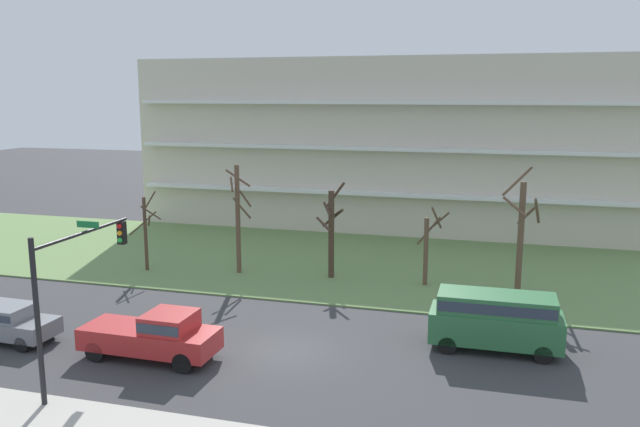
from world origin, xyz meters
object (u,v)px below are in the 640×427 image
at_px(sedan_gray_center_right, 5,321).
at_px(traffic_signal_mast, 73,276).
at_px(tree_left, 238,216).
at_px(tree_far_right, 521,232).
at_px(tree_right, 428,246).
at_px(van_green_near_left, 496,317).
at_px(tree_center, 331,230).
at_px(pickup_red_center_left, 155,334).
at_px(tree_far_left, 146,230).

relative_size(sedan_gray_center_right, traffic_signal_mast, 0.77).
relative_size(tree_left, tree_far_right, 0.96).
bearing_deg(tree_right, van_green_near_left, -66.02).
distance_m(tree_center, sedan_gray_center_right, 16.80).
relative_size(pickup_red_center_left, sedan_gray_center_right, 1.22).
distance_m(tree_right, sedan_gray_center_right, 20.63).
bearing_deg(tree_center, tree_far_left, -172.48).
height_order(tree_far_left, van_green_near_left, tree_far_left).
relative_size(tree_left, tree_center, 1.16).
bearing_deg(sedan_gray_center_right, van_green_near_left, 14.32).
xyz_separation_m(tree_left, sedan_gray_center_right, (-5.54, -12.10, -2.53)).
height_order(tree_right, tree_far_right, tree_far_right).
distance_m(tree_far_right, traffic_signal_mast, 21.64).
bearing_deg(pickup_red_center_left, van_green_near_left, 20.18).
distance_m(tree_left, tree_right, 10.75).
xyz_separation_m(tree_left, van_green_near_left, (14.32, -7.60, -2.01)).
height_order(pickup_red_center_left, traffic_signal_mast, traffic_signal_mast).
bearing_deg(traffic_signal_mast, tree_center, 70.95).
bearing_deg(pickup_red_center_left, sedan_gray_center_right, -179.25).
xyz_separation_m(tree_far_right, van_green_near_left, (-1.08, -8.02, -1.92)).
xyz_separation_m(tree_left, tree_center, (5.32, 0.57, -0.62)).
bearing_deg(tree_far_right, tree_left, -178.42).
bearing_deg(tree_far_right, tree_right, 177.94).
height_order(tree_far_right, traffic_signal_mast, tree_far_right).
height_order(tree_center, van_green_near_left, tree_center).
height_order(tree_far_left, tree_right, tree_far_left).
relative_size(tree_left, pickup_red_center_left, 1.16).
distance_m(van_green_near_left, sedan_gray_center_right, 20.36).
xyz_separation_m(tree_left, traffic_signal_mast, (0.02, -14.79, 0.59)).
height_order(tree_far_left, sedan_gray_center_right, tree_far_left).
xyz_separation_m(van_green_near_left, pickup_red_center_left, (-12.79, -4.50, -0.38)).
distance_m(tree_left, tree_center, 5.39).
xyz_separation_m(tree_right, tree_far_right, (4.72, -0.17, 1.08)).
xyz_separation_m(sedan_gray_center_right, traffic_signal_mast, (5.56, -2.69, 3.12)).
height_order(tree_center, sedan_gray_center_right, tree_center).
bearing_deg(sedan_gray_center_right, tree_right, 39.62).
bearing_deg(tree_center, tree_far_right, -0.84).
relative_size(tree_far_left, van_green_near_left, 0.91).
distance_m(tree_far_right, sedan_gray_center_right, 24.51).
bearing_deg(traffic_signal_mast, sedan_gray_center_right, 154.20).
relative_size(tree_left, sedan_gray_center_right, 1.42).
bearing_deg(tree_center, traffic_signal_mast, -109.05).
distance_m(van_green_near_left, pickup_red_center_left, 13.56).
bearing_deg(tree_center, van_green_near_left, -42.26).
bearing_deg(tree_left, tree_far_right, 1.58).
bearing_deg(tree_right, tree_far_left, -174.88).
xyz_separation_m(tree_far_left, tree_center, (10.76, 1.42, 0.34)).
height_order(tree_right, van_green_near_left, tree_right).
bearing_deg(pickup_red_center_left, tree_center, 74.11).
bearing_deg(sedan_gray_center_right, tree_far_left, 91.06).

